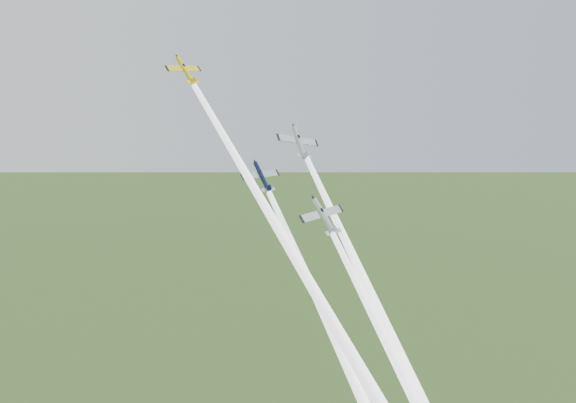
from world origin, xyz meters
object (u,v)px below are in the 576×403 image
Objects in this scene: plane_silver_low at (324,216)px; plane_navy at (262,177)px; plane_yellow at (185,70)px; plane_silver_right at (299,142)px.

plane_navy is at bearing 107.62° from plane_silver_low.
plane_navy is (11.73, -4.14, -17.51)m from plane_yellow.
plane_silver_low is (4.57, -11.54, -5.50)m from plane_navy.
plane_yellow is 0.82× the size of plane_silver_low.
plane_silver_right reaches higher than plane_silver_low.
plane_silver_low is at bearing -59.28° from plane_yellow.
plane_silver_right is at bearing 70.31° from plane_silver_low.
plane_navy is 0.88× the size of plane_silver_low.
plane_yellow is 21.47m from plane_navy.
plane_silver_low is at bearing -107.07° from plane_silver_right.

